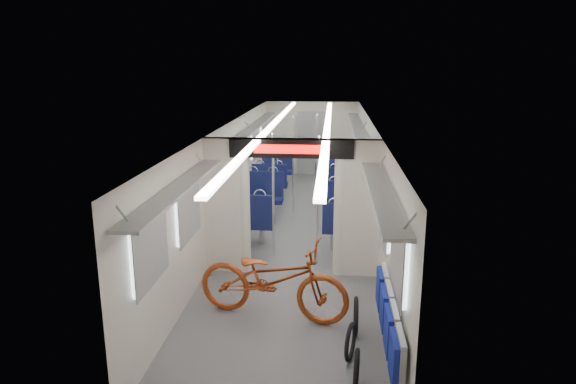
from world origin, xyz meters
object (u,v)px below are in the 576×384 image
(bike_hoop_b, at_px, (350,344))
(seat_bay_far_right, at_px, (342,177))
(flip_bench, at_px, (389,319))
(stanchion_far_left, at_px, (293,165))
(seat_bay_far_left, at_px, (274,173))
(stanchion_near_left, at_px, (273,196))
(stanchion_near_right, at_px, (318,202))
(seat_bay_near_right, at_px, (345,212))
(bike_hoop_c, at_px, (356,317))
(stanchion_far_right, at_px, (316,162))
(bike_hoop_a, at_px, (356,373))
(seat_bay_near_left, at_px, (256,203))
(bicycle, at_px, (273,279))

(bike_hoop_b, bearing_deg, seat_bay_far_right, 89.90)
(flip_bench, relative_size, stanchion_far_left, 0.93)
(bike_hoop_b, height_order, seat_bay_far_left, seat_bay_far_left)
(bike_hoop_b, distance_m, stanchion_near_left, 3.67)
(flip_bench, relative_size, stanchion_near_right, 0.93)
(flip_bench, distance_m, seat_bay_near_right, 4.63)
(bike_hoop_c, bearing_deg, seat_bay_near_right, 91.11)
(flip_bench, bearing_deg, bike_hoop_c, 117.00)
(stanchion_far_right, bearing_deg, stanchion_near_right, -87.56)
(seat_bay_far_right, bearing_deg, flip_bench, -86.98)
(stanchion_near_right, bearing_deg, bike_hoop_a, -81.41)
(stanchion_far_right, bearing_deg, bike_hoop_a, -84.48)
(bike_hoop_c, xyz_separation_m, stanchion_far_left, (-1.26, 5.56, 0.92))
(seat_bay_far_right, xyz_separation_m, stanchion_near_right, (-0.52, -4.87, 0.63))
(bike_hoop_b, bearing_deg, stanchion_near_right, 99.44)
(bike_hoop_a, relative_size, seat_bay_near_left, 0.21)
(bike_hoop_a, height_order, stanchion_far_right, stanchion_far_right)
(bike_hoop_b, bearing_deg, bike_hoop_a, -85.76)
(seat_bay_far_left, bearing_deg, stanchion_near_left, -83.50)
(flip_bench, height_order, seat_bay_near_right, seat_bay_near_right)
(stanchion_far_left, bearing_deg, seat_bay_near_right, -53.95)
(bike_hoop_a, relative_size, stanchion_far_left, 0.21)
(bicycle, xyz_separation_m, seat_bay_far_right, (1.07, 6.89, -0.05))
(bike_hoop_b, height_order, bike_hoop_c, bike_hoop_c)
(seat_bay_near_left, distance_m, seat_bay_far_right, 3.55)
(seat_bay_near_left, relative_size, seat_bay_far_right, 1.18)
(stanchion_near_left, relative_size, stanchion_far_left, 1.00)
(bike_hoop_a, relative_size, stanchion_near_left, 0.21)
(bicycle, xyz_separation_m, bike_hoop_a, (1.10, -1.60, -0.35))
(flip_bench, bearing_deg, seat_bay_far_right, 93.02)
(flip_bench, relative_size, seat_bay_far_left, 1.06)
(seat_bay_far_right, distance_m, stanchion_far_left, 2.16)
(bicycle, relative_size, bike_hoop_b, 4.57)
(flip_bench, height_order, stanchion_far_right, stanchion_far_right)
(bike_hoop_b, xyz_separation_m, stanchion_near_left, (-1.31, 3.29, 0.94))
(stanchion_near_right, bearing_deg, seat_bay_far_left, 104.87)
(seat_bay_near_right, relative_size, seat_bay_far_right, 1.01)
(seat_bay_near_right, bearing_deg, stanchion_near_left, -135.98)
(bike_hoop_c, bearing_deg, seat_bay_far_right, 90.60)
(bicycle, relative_size, stanchion_near_left, 0.94)
(seat_bay_far_right, height_order, stanchion_near_right, stanchion_near_right)
(stanchion_far_left, bearing_deg, seat_bay_far_right, 55.19)
(seat_bay_near_left, xyz_separation_m, stanchion_near_right, (1.35, -1.85, 0.58))
(bike_hoop_b, relative_size, seat_bay_far_right, 0.25)
(seat_bay_far_right, height_order, stanchion_far_left, stanchion_far_left)
(bike_hoop_c, relative_size, seat_bay_near_right, 0.27)
(stanchion_near_right, distance_m, stanchion_far_left, 3.24)
(seat_bay_far_left, xyz_separation_m, stanchion_far_left, (0.69, -1.93, 0.61))
(bike_hoop_a, xyz_separation_m, bike_hoop_b, (-0.04, 0.60, -0.01))
(flip_bench, xyz_separation_m, bike_hoop_b, (-0.43, 0.04, -0.37))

